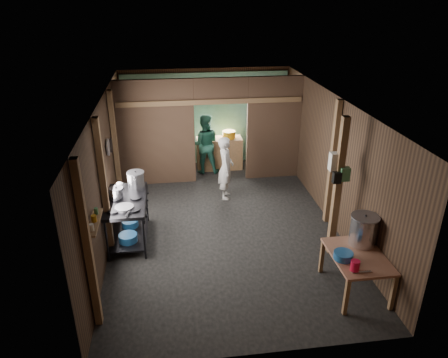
{
  "coord_description": "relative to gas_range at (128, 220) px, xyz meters",
  "views": [
    {
      "loc": [
        -1.0,
        -7.54,
        4.48
      ],
      "look_at": [
        0.0,
        -0.2,
        1.1
      ],
      "focal_mm": 33.52,
      "sensor_mm": 36.0,
      "label": 1
    }
  ],
  "objects": [
    {
      "name": "floor",
      "position": [
        1.88,
        0.4,
        -0.44
      ],
      "size": [
        4.5,
        7.0,
        0.0
      ],
      "primitive_type": "cube",
      "color": "black",
      "rests_on": "ground"
    },
    {
      "name": "ceiling",
      "position": [
        1.88,
        0.4,
        2.16
      ],
      "size": [
        4.5,
        7.0,
        0.0
      ],
      "primitive_type": "cube",
      "color": "#282625",
      "rests_on": "ground"
    },
    {
      "name": "wall_back",
      "position": [
        1.88,
        3.9,
        0.86
      ],
      "size": [
        4.5,
        0.0,
        2.6
      ],
      "primitive_type": "cube",
      "color": "#483221",
      "rests_on": "ground"
    },
    {
      "name": "wall_front",
      "position": [
        1.88,
        -3.1,
        0.86
      ],
      "size": [
        4.5,
        0.0,
        2.6
      ],
      "primitive_type": "cube",
      "color": "#483221",
      "rests_on": "ground"
    },
    {
      "name": "wall_left",
      "position": [
        -0.37,
        0.4,
        0.86
      ],
      "size": [
        0.0,
        7.0,
        2.6
      ],
      "primitive_type": "cube",
      "color": "#483221",
      "rests_on": "ground"
    },
    {
      "name": "wall_right",
      "position": [
        4.13,
        0.4,
        0.86
      ],
      "size": [
        0.0,
        7.0,
        2.6
      ],
      "primitive_type": "cube",
      "color": "#483221",
      "rests_on": "ground"
    },
    {
      "name": "partition_left",
      "position": [
        0.55,
        2.6,
        0.86
      ],
      "size": [
        1.85,
        0.1,
        2.6
      ],
      "primitive_type": "cube",
      "color": "brown",
      "rests_on": "floor"
    },
    {
      "name": "partition_right",
      "position": [
        3.46,
        2.6,
        0.86
      ],
      "size": [
        1.35,
        0.1,
        2.6
      ],
      "primitive_type": "cube",
      "color": "brown",
      "rests_on": "floor"
    },
    {
      "name": "partition_header",
      "position": [
        2.13,
        2.6,
        1.86
      ],
      "size": [
        1.3,
        0.1,
        0.6
      ],
      "primitive_type": "cube",
      "color": "brown",
      "rests_on": "wall_back"
    },
    {
      "name": "turquoise_panel",
      "position": [
        1.88,
        3.84,
        0.81
      ],
      "size": [
        4.4,
        0.06,
        2.5
      ],
      "primitive_type": "cube",
      "color": "#68ACA3",
      "rests_on": "wall_back"
    },
    {
      "name": "back_counter",
      "position": [
        2.18,
        3.35,
        -0.02
      ],
      "size": [
        1.2,
        0.5,
        0.85
      ],
      "primitive_type": "cube",
      "color": "#976743",
      "rests_on": "floor"
    },
    {
      "name": "wall_clock",
      "position": [
        2.13,
        3.8,
        1.46
      ],
      "size": [
        0.2,
        0.03,
        0.2
      ],
      "primitive_type": "cylinder",
      "rotation": [
        1.57,
        0.0,
        0.0
      ],
      "color": "white",
      "rests_on": "wall_back"
    },
    {
      "name": "post_left_a",
      "position": [
        -0.3,
        -2.2,
        0.86
      ],
      "size": [
        0.1,
        0.12,
        2.6
      ],
      "primitive_type": "cube",
      "color": "#976743",
      "rests_on": "floor"
    },
    {
      "name": "post_left_b",
      "position": [
        -0.3,
        -0.4,
        0.86
      ],
      "size": [
        0.1,
        0.12,
        2.6
      ],
      "primitive_type": "cube",
      "color": "#976743",
      "rests_on": "floor"
    },
    {
      "name": "post_left_c",
      "position": [
        -0.3,
        1.6,
        0.86
      ],
      "size": [
        0.1,
        0.12,
        2.6
      ],
      "primitive_type": "cube",
      "color": "#976743",
      "rests_on": "floor"
    },
    {
      "name": "post_right",
      "position": [
        4.06,
        0.2,
        0.86
      ],
      "size": [
        0.1,
        0.12,
        2.6
      ],
      "primitive_type": "cube",
      "color": "#976743",
      "rests_on": "floor"
    },
    {
      "name": "post_free",
      "position": [
        3.73,
        -0.9,
        0.86
      ],
      "size": [
        0.12,
        0.12,
        2.6
      ],
      "primitive_type": "cube",
      "color": "#976743",
      "rests_on": "floor"
    },
    {
      "name": "cross_beam",
      "position": [
        1.88,
        2.55,
        1.61
      ],
      "size": [
        4.4,
        0.12,
        0.12
      ],
      "primitive_type": "cube",
      "color": "#976743",
      "rests_on": "wall_left"
    },
    {
      "name": "pan_lid_big",
      "position": [
        -0.33,
        0.8,
        1.21
      ],
      "size": [
        0.03,
        0.34,
        0.34
      ],
      "primitive_type": "cylinder",
      "rotation": [
        0.0,
        1.57,
        0.0
      ],
      "color": "gray",
      "rests_on": "wall_left"
    },
    {
      "name": "pan_lid_small",
      "position": [
        -0.33,
        1.2,
        1.11
      ],
      "size": [
        0.03,
        0.3,
        0.3
      ],
      "primitive_type": "cylinder",
      "rotation": [
        0.0,
        1.57,
        0.0
      ],
      "color": "black",
      "rests_on": "wall_left"
    },
    {
      "name": "wall_shelf",
      "position": [
        -0.27,
        -1.7,
        0.96
      ],
      "size": [
        0.14,
        0.8,
        0.03
      ],
      "primitive_type": "cube",
      "color": "#976743",
      "rests_on": "wall_left"
    },
    {
      "name": "jar_white",
      "position": [
        -0.27,
        -1.95,
        1.02
      ],
      "size": [
        0.07,
        0.07,
        0.1
      ],
      "primitive_type": "cylinder",
      "color": "white",
      "rests_on": "wall_shelf"
    },
    {
      "name": "jar_yellow",
      "position": [
        -0.27,
        -1.7,
        1.02
      ],
      "size": [
        0.08,
        0.08,
        0.1
      ],
      "primitive_type": "cylinder",
      "color": "#B47A12",
      "rests_on": "wall_shelf"
    },
    {
      "name": "jar_green",
      "position": [
        -0.27,
        -1.48,
        1.02
      ],
      "size": [
        0.06,
        0.06,
        0.1
      ],
      "primitive_type": "cylinder",
      "color": "#478855",
      "rests_on": "wall_shelf"
    },
    {
      "name": "bag_white",
      "position": [
        3.68,
        -0.82,
        1.34
      ],
      "size": [
        0.22,
        0.15,
        0.32
      ],
      "primitive_type": "cube",
      "color": "white",
      "rests_on": "post_free"
    },
    {
      "name": "bag_green",
      "position": [
        3.8,
        -0.96,
        1.16
      ],
      "size": [
        0.16,
        0.12,
        0.24
      ],
      "primitive_type": "cube",
      "color": "#478855",
      "rests_on": "post_free"
    },
    {
      "name": "bag_black",
      "position": [
        3.66,
        -0.98,
        1.11
      ],
      "size": [
        0.14,
        0.1,
        0.2
      ],
      "primitive_type": "cube",
      "color": "black",
      "rests_on": "post_free"
    },
    {
      "name": "gas_range",
      "position": [
        0.0,
        0.0,
        0.0
      ],
      "size": [
        0.77,
        1.51,
        0.89
      ],
      "primitive_type": null,
      "color": "black",
      "rests_on": "floor"
    },
    {
      "name": "prep_table",
      "position": [
        3.71,
        -2.01,
        -0.11
      ],
      "size": [
        0.82,
        1.13,
        0.67
      ],
      "primitive_type": null,
      "color": "#A36D52",
      "rests_on": "floor"
    },
    {
      "name": "stove_pot_large",
      "position": [
        0.17,
        0.5,
        0.6
      ],
      "size": [
        0.43,
        0.43,
        0.35
      ],
      "primitive_type": null,
      "rotation": [
        0.0,
        0.0,
        0.32
      ],
      "color": "silver",
      "rests_on": "gas_range"
    },
    {
      "name": "stove_pot_med",
      "position": [
        -0.17,
        0.09,
        0.54
      ],
      "size": [
        0.27,
        0.27,
        0.23
      ],
      "primitive_type": null,
      "rotation": [
        0.0,
        0.0,
        -0.03
      ],
      "color": "silver",
      "rests_on": "gas_range"
    },
    {
      "name": "stove_saucepan",
      "position": [
        -0.17,
        0.53,
        0.49
      ],
      "size": [
        0.16,
        0.16,
        0.09
      ],
      "primitive_type": "cylinder",
      "rotation": [
        0.0,
        0.0,
        0.11
      ],
      "color": "silver",
      "rests_on": "gas_range"
    },
    {
      "name": "frying_pan",
      "position": [
        0.0,
        -0.4,
        0.47
      ],
      "size": [
        0.5,
        0.63,
        0.08
      ],
      "primitive_type": null,
      "rotation": [
        0.0,
        0.0,
        -0.32
      ],
      "color": "gray",
      "rests_on": "gas_range"
    },
    {
      "name": "blue_tub_front",
      "position": [
        0.0,
        -0.33,
        -0.2
      ],
      "size": [
        0.35,
        0.35,
        0.14
      ],
      "primitive_type": "cylinder",
      "color": "#205D9F",
      "rests_on": "gas_range"
    },
    {
      "name": "blue_tub_back",
      "position": [
        0.0,
        0.22,
        -0.21
      ],
      "size": [
        0.33,
        0.33,
        0.13
      ],
      "primitive_type": "cylinder",
      "color": "#205D9F",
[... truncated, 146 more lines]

